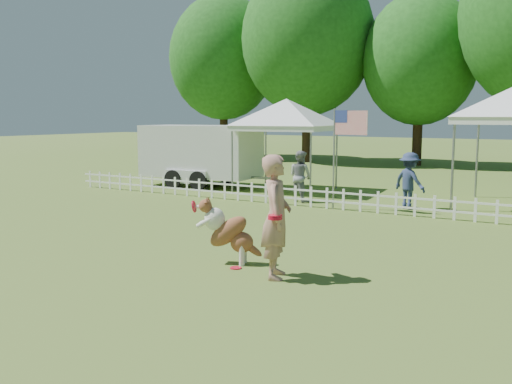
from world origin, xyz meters
TOP-DOWN VIEW (x-y plane):
  - ground at (0.00, 0.00)m, footprint 120.00×120.00m
  - picket_fence at (0.00, 7.00)m, footprint 22.00×0.08m
  - handler at (0.88, 0.20)m, footprint 0.75×0.87m
  - dog at (-0.26, 0.53)m, footprint 1.19×0.77m
  - frisbee_on_turf at (0.02, 0.31)m, footprint 0.24×0.24m
  - canopy_tent_left at (-4.03, 9.75)m, footprint 3.34×3.34m
  - cargo_trailer at (-7.46, 9.44)m, footprint 5.47×2.83m
  - flag_pole at (-1.08, 7.05)m, footprint 1.09×0.26m
  - spectator_a at (-2.50, 7.80)m, footprint 0.91×0.80m
  - spectator_b at (0.76, 8.17)m, footprint 1.19×1.00m
  - tree_far_left at (-15.00, 22.00)m, footprint 6.60×6.60m
  - tree_left at (-9.00, 21.50)m, footprint 7.40×7.40m
  - tree_center_left at (-3.00, 22.50)m, footprint 6.00×6.00m

SIDE VIEW (x-z plane):
  - ground at x=0.00m, z-range 0.00..0.00m
  - frisbee_on_turf at x=0.02m, z-range 0.00..0.02m
  - picket_fence at x=0.00m, z-range 0.00..0.60m
  - dog at x=-0.26m, z-range 0.00..1.17m
  - spectator_a at x=-2.50m, z-range 0.00..1.57m
  - spectator_b at x=0.76m, z-range 0.00..1.60m
  - handler at x=0.88m, z-range 0.00..2.01m
  - cargo_trailer at x=-7.46m, z-range 0.00..2.32m
  - flag_pole at x=-1.08m, z-range 0.00..2.83m
  - canopy_tent_left at x=-4.03m, z-range 0.00..3.13m
  - tree_center_left at x=-3.00m, z-range 0.00..9.80m
  - tree_far_left at x=-15.00m, z-range 0.00..11.00m
  - tree_left at x=-9.00m, z-range 0.00..12.00m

